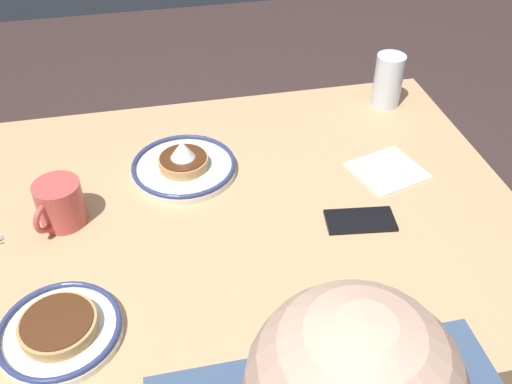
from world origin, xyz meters
The scene contains 7 objects.
dining_table centered at (0.00, 0.00, 0.65)m, with size 1.25×0.94×0.74m.
plate_near_main centered at (0.08, -0.17, 0.76)m, with size 0.24×0.24×0.08m.
plate_center_pancakes centered at (0.34, 0.25, 0.76)m, with size 0.21×0.21×0.04m.
coffee_mug centered at (0.35, -0.05, 0.79)m, with size 0.10×0.12×0.10m.
drinking_glass centered at (-0.49, -0.35, 0.80)m, with size 0.08×0.08×0.14m.
cell_phone centered at (-0.26, 0.08, 0.74)m, with size 0.14×0.07×0.01m, color black.
paper_napkin centered at (-0.38, -0.07, 0.74)m, with size 0.15×0.14×0.00m, color white.
Camera 1 is at (0.14, 0.91, 1.55)m, focal length 40.38 mm.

